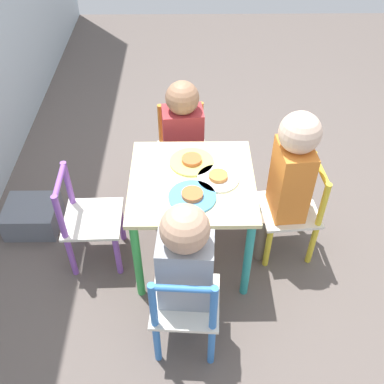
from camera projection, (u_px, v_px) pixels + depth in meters
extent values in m
plane|color=#5B514C|center=(192.00, 252.00, 2.24)|extent=(6.00, 6.00, 0.00)
cube|color=beige|center=(192.00, 181.00, 1.91)|extent=(0.53, 0.53, 0.02)
cylinder|color=teal|center=(248.00, 260.00, 1.91)|extent=(0.04, 0.04, 0.46)
cylinder|color=#DB3D38|center=(238.00, 186.00, 2.25)|extent=(0.04, 0.04, 0.46)
cylinder|color=green|center=(138.00, 261.00, 1.91)|extent=(0.04, 0.04, 0.46)
cylinder|color=#E5599E|center=(145.00, 186.00, 2.25)|extent=(0.04, 0.04, 0.46)
cube|color=silver|center=(183.00, 155.00, 2.39)|extent=(0.28, 0.28, 0.02)
cylinder|color=orange|center=(165.00, 188.00, 2.39)|extent=(0.03, 0.03, 0.25)
cylinder|color=orange|center=(205.00, 185.00, 2.41)|extent=(0.03, 0.03, 0.25)
cylinder|color=orange|center=(163.00, 163.00, 2.55)|extent=(0.03, 0.03, 0.25)
cylinder|color=orange|center=(200.00, 160.00, 2.56)|extent=(0.03, 0.03, 0.25)
cylinder|color=orange|center=(161.00, 126.00, 2.37)|extent=(0.03, 0.03, 0.26)
cylinder|color=orange|center=(201.00, 124.00, 2.39)|extent=(0.03, 0.03, 0.26)
cylinder|color=orange|center=(180.00, 106.00, 2.30)|extent=(0.04, 0.21, 0.02)
cube|color=silver|center=(289.00, 210.00, 2.09)|extent=(0.28, 0.28, 0.02)
cylinder|color=yellow|center=(259.00, 215.00, 2.25)|extent=(0.03, 0.03, 0.25)
cylinder|color=yellow|center=(268.00, 247.00, 2.10)|extent=(0.03, 0.03, 0.25)
cylinder|color=yellow|center=(300.00, 212.00, 2.26)|extent=(0.03, 0.03, 0.25)
cylinder|color=yellow|center=(312.00, 244.00, 2.11)|extent=(0.03, 0.03, 0.25)
cylinder|color=yellow|center=(309.00, 174.00, 2.09)|extent=(0.03, 0.03, 0.26)
cylinder|color=yellow|center=(323.00, 206.00, 1.94)|extent=(0.03, 0.03, 0.26)
cylinder|color=yellow|center=(321.00, 170.00, 1.94)|extent=(0.21, 0.04, 0.02)
cube|color=silver|center=(186.00, 301.00, 1.73)|extent=(0.28, 0.28, 0.02)
cylinder|color=#387AD1|center=(213.00, 298.00, 1.89)|extent=(0.03, 0.03, 0.25)
cylinder|color=#387AD1|center=(163.00, 296.00, 1.90)|extent=(0.03, 0.03, 0.25)
cylinder|color=#387AD1|center=(211.00, 345.00, 1.74)|extent=(0.03, 0.03, 0.25)
cylinder|color=#387AD1|center=(157.00, 342.00, 1.75)|extent=(0.03, 0.03, 0.25)
cylinder|color=#387AD1|center=(214.00, 309.00, 1.57)|extent=(0.03, 0.03, 0.26)
cylinder|color=#387AD1|center=(153.00, 306.00, 1.57)|extent=(0.03, 0.03, 0.26)
cylinder|color=#387AD1|center=(183.00, 289.00, 1.49)|extent=(0.04, 0.21, 0.02)
cube|color=silver|center=(93.00, 219.00, 2.05)|extent=(0.27, 0.27, 0.02)
cylinder|color=#8E51BC|center=(118.00, 255.00, 2.06)|extent=(0.03, 0.03, 0.25)
cylinder|color=#8E51BC|center=(121.00, 221.00, 2.22)|extent=(0.03, 0.03, 0.25)
cylinder|color=#8E51BC|center=(71.00, 256.00, 2.06)|extent=(0.03, 0.03, 0.25)
cylinder|color=#8E51BC|center=(78.00, 222.00, 2.21)|extent=(0.03, 0.03, 0.25)
cylinder|color=#8E51BC|center=(60.00, 218.00, 1.88)|extent=(0.03, 0.03, 0.26)
cylinder|color=#8E51BC|center=(68.00, 184.00, 2.04)|extent=(0.03, 0.03, 0.26)
cylinder|color=#8E51BC|center=(59.00, 181.00, 1.88)|extent=(0.21, 0.03, 0.02)
cylinder|color=#7A6B5B|center=(176.00, 188.00, 2.38)|extent=(0.07, 0.07, 0.27)
cylinder|color=#7A6B5B|center=(195.00, 187.00, 2.39)|extent=(0.07, 0.07, 0.27)
cube|color=#B23338|center=(183.00, 134.00, 2.27)|extent=(0.16, 0.21, 0.28)
sphere|color=#A37556|center=(182.00, 98.00, 2.13)|extent=(0.16, 0.16, 0.16)
cylinder|color=#7A6B5B|center=(258.00, 222.00, 2.20)|extent=(0.07, 0.07, 0.27)
cylinder|color=#7A6B5B|center=(263.00, 237.00, 2.13)|extent=(0.07, 0.07, 0.27)
cube|color=orange|center=(291.00, 180.00, 1.96)|extent=(0.21, 0.16, 0.36)
sphere|color=beige|center=(300.00, 133.00, 1.79)|extent=(0.17, 0.17, 0.17)
cylinder|color=#4C608E|center=(199.00, 294.00, 1.90)|extent=(0.07, 0.07, 0.27)
cylinder|color=#4C608E|center=(176.00, 293.00, 1.91)|extent=(0.07, 0.07, 0.27)
cube|color=#999EA8|center=(186.00, 271.00, 1.63)|extent=(0.15, 0.21, 0.31)
sphere|color=tan|center=(185.00, 229.00, 1.48)|extent=(0.17, 0.17, 0.17)
cylinder|color=#EADB66|center=(192.00, 162.00, 1.98)|extent=(0.20, 0.20, 0.01)
cylinder|color=#CC6633|center=(192.00, 160.00, 1.97)|extent=(0.09, 0.09, 0.02)
cylinder|color=white|center=(218.00, 178.00, 1.90)|extent=(0.18, 0.18, 0.01)
cylinder|color=#D6843D|center=(218.00, 176.00, 1.89)|extent=(0.08, 0.08, 0.02)
cylinder|color=#4C9EE0|center=(192.00, 197.00, 1.82)|extent=(0.20, 0.20, 0.01)
cylinder|color=#CC6633|center=(192.00, 194.00, 1.81)|extent=(0.09, 0.09, 0.02)
cube|color=slate|center=(33.00, 216.00, 2.32)|extent=(0.24, 0.27, 0.14)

